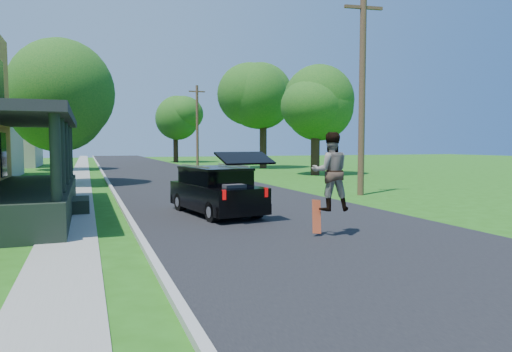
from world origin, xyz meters
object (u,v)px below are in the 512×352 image
object	(u,v)px
skateboarder	(330,172)
utility_pole_near	(362,92)
black_suv	(216,190)
tree_right_near	(315,97)

from	to	relation	value
skateboarder	utility_pole_near	size ratio (longest dim) A/B	0.22
black_suv	skateboarder	size ratio (longest dim) A/B	2.40
skateboarder	tree_right_near	xyz separation A→B (m)	(9.75, 19.32, 3.93)
black_suv	tree_right_near	bearing A→B (deg)	43.97
black_suv	utility_pole_near	world-z (taller)	utility_pole_near
skateboarder	tree_right_near	world-z (taller)	tree_right_near
black_suv	utility_pole_near	size ratio (longest dim) A/B	0.52
tree_right_near	utility_pole_near	size ratio (longest dim) A/B	0.97
utility_pole_near	skateboarder	bearing A→B (deg)	-119.21
tree_right_near	utility_pole_near	distance (m)	12.77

